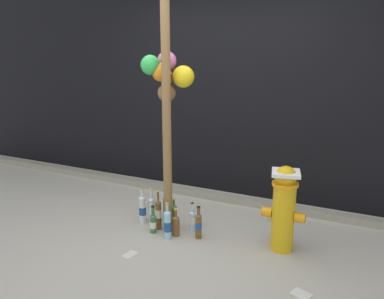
% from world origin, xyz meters
% --- Properties ---
extents(ground_plane, '(14.00, 14.00, 0.00)m').
position_xyz_m(ground_plane, '(0.00, 0.00, 0.00)').
color(ground_plane, '#ADA899').
extents(building_wall, '(10.00, 0.20, 3.15)m').
position_xyz_m(building_wall, '(0.00, 1.71, 1.58)').
color(building_wall, black).
rests_on(building_wall, ground_plane).
extents(curb_strip, '(8.00, 0.12, 0.08)m').
position_xyz_m(curb_strip, '(0.00, 1.30, 0.04)').
color(curb_strip, gray).
rests_on(curb_strip, ground_plane).
extents(memorial_post, '(0.62, 0.36, 2.83)m').
position_xyz_m(memorial_post, '(-0.17, 0.34, 1.73)').
color(memorial_post, olive).
rests_on(memorial_post, ground_plane).
extents(fire_hydrant, '(0.39, 0.30, 0.82)m').
position_xyz_m(fire_hydrant, '(1.00, 0.41, 0.43)').
color(fire_hydrant, gold).
rests_on(fire_hydrant, ground_plane).
extents(bottle_0, '(0.06, 0.06, 0.31)m').
position_xyz_m(bottle_0, '(0.08, 0.39, 0.12)').
color(bottle_0, '#B2DBEA').
rests_on(bottle_0, ground_plane).
extents(bottle_1, '(0.06, 0.06, 0.32)m').
position_xyz_m(bottle_1, '(-0.13, 0.38, 0.14)').
color(bottle_1, '#337038').
rests_on(bottle_1, ground_plane).
extents(bottle_2, '(0.07, 0.07, 0.38)m').
position_xyz_m(bottle_2, '(-0.29, 0.49, 0.16)').
color(bottle_2, '#337038').
rests_on(bottle_2, ground_plane).
extents(bottle_3, '(0.07, 0.07, 0.38)m').
position_xyz_m(bottle_3, '(-0.07, 0.13, 0.15)').
color(bottle_3, '#93CCE0').
rests_on(bottle_3, ground_plane).
extents(bottle_4, '(0.06, 0.06, 0.43)m').
position_xyz_m(bottle_4, '(-0.26, 0.27, 0.17)').
color(bottle_4, brown).
rests_on(bottle_4, ground_plane).
extents(bottle_5, '(0.08, 0.08, 0.41)m').
position_xyz_m(bottle_5, '(-0.49, 0.33, 0.16)').
color(bottle_5, silver).
rests_on(bottle_5, ground_plane).
extents(bottle_6, '(0.06, 0.06, 0.29)m').
position_xyz_m(bottle_6, '(-0.27, 0.18, 0.11)').
color(bottle_6, '#337038').
rests_on(bottle_6, ground_plane).
extents(bottle_7, '(0.06, 0.06, 0.34)m').
position_xyz_m(bottle_7, '(0.20, 0.27, 0.14)').
color(bottle_7, brown).
rests_on(bottle_7, ground_plane).
extents(bottle_8, '(0.07, 0.07, 0.39)m').
position_xyz_m(bottle_8, '(-0.41, 0.38, 0.16)').
color(bottle_8, silver).
rests_on(bottle_8, ground_plane).
extents(bottle_9, '(0.08, 0.08, 0.29)m').
position_xyz_m(bottle_9, '(-0.03, 0.22, 0.12)').
color(bottle_9, brown).
rests_on(bottle_9, ground_plane).
extents(litter_0, '(0.17, 0.15, 0.01)m').
position_xyz_m(litter_0, '(1.29, -0.22, 0.00)').
color(litter_0, silver).
rests_on(litter_0, ground_plane).
extents(litter_1, '(0.11, 0.15, 0.01)m').
position_xyz_m(litter_1, '(-0.23, -0.30, 0.00)').
color(litter_1, silver).
rests_on(litter_1, ground_plane).
extents(litter_2, '(0.14, 0.15, 0.01)m').
position_xyz_m(litter_2, '(0.77, 1.02, 0.00)').
color(litter_2, tan).
rests_on(litter_2, ground_plane).
extents(litter_3, '(0.12, 0.15, 0.01)m').
position_xyz_m(litter_3, '(0.04, 0.55, 0.00)').
color(litter_3, tan).
rests_on(litter_3, ground_plane).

